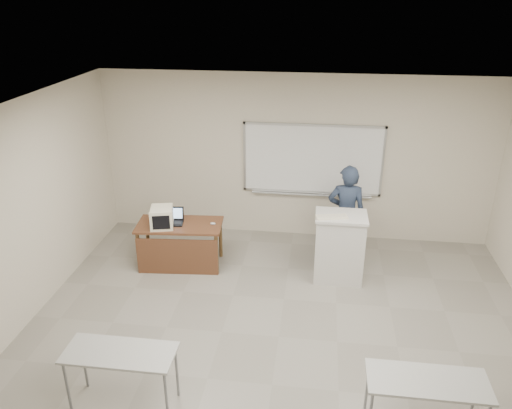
# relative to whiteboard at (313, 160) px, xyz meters

# --- Properties ---
(floor) EXTENTS (7.00, 8.00, 0.01)m
(floor) POSITION_rel_whiteboard_xyz_m (-0.30, -3.97, -1.49)
(floor) COLOR gray
(floor) RESTS_ON ground
(whiteboard) EXTENTS (2.48, 0.10, 1.31)m
(whiteboard) POSITION_rel_whiteboard_xyz_m (0.00, 0.00, 0.00)
(whiteboard) COLOR white
(whiteboard) RESTS_ON floor
(instructor_desk) EXTENTS (1.39, 0.69, 0.75)m
(instructor_desk) POSITION_rel_whiteboard_xyz_m (-2.10, -1.48, -0.94)
(instructor_desk) COLOR brown
(instructor_desk) RESTS_ON floor
(podium) EXTENTS (0.79, 0.58, 1.11)m
(podium) POSITION_rel_whiteboard_xyz_m (0.50, -1.47, -0.92)
(podium) COLOR silver
(podium) RESTS_ON floor
(crt_monitor) EXTENTS (0.36, 0.40, 0.34)m
(crt_monitor) POSITION_rel_whiteboard_xyz_m (-2.35, -1.49, -0.57)
(crt_monitor) COLOR #EBE2C6
(crt_monitor) RESTS_ON instructor_desk
(laptop) EXTENTS (0.32, 0.29, 0.23)m
(laptop) POSITION_rel_whiteboard_xyz_m (-2.20, -1.33, -0.67)
(laptop) COLOR black
(laptop) RESTS_ON instructor_desk
(mouse) EXTENTS (0.09, 0.07, 0.03)m
(mouse) POSITION_rel_whiteboard_xyz_m (-1.55, -1.32, -0.71)
(mouse) COLOR #BBBDC3
(mouse) RESTS_ON instructor_desk
(keyboard) EXTENTS (0.50, 0.26, 0.03)m
(keyboard) POSITION_rel_whiteboard_xyz_m (0.35, -1.59, -0.35)
(keyboard) COLOR #EBE2C6
(keyboard) RESTS_ON podium
(presenter) EXTENTS (0.64, 0.43, 1.71)m
(presenter) POSITION_rel_whiteboard_xyz_m (0.61, -0.85, -0.63)
(presenter) COLOR black
(presenter) RESTS_ON floor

